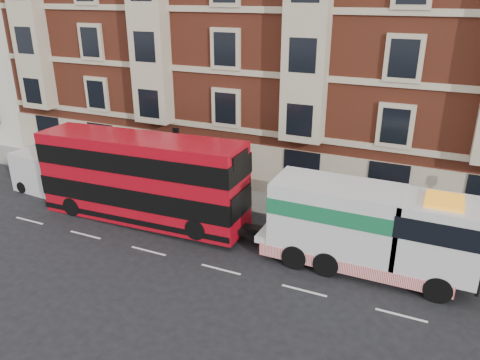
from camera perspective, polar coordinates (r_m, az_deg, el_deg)
name	(u,v)px	position (r m, az deg, el deg)	size (l,w,h in m)	color
ground	(221,269)	(22.00, -2.35, -10.84)	(120.00, 120.00, 0.00)	black
sidewalk	(277,205)	(28.02, 4.54, -3.10)	(90.00, 3.00, 0.15)	slate
victorian_terrace	(329,22)	(32.49, 10.78, 18.35)	(45.00, 12.00, 20.40)	brown
lamp_post_west	(177,157)	(28.41, -7.67, 2.79)	(0.35, 0.15, 4.35)	black
double_decker_bus	(141,177)	(25.93, -11.99, 0.33)	(11.94, 2.74, 4.84)	#B00917
tow_truck	(365,228)	(21.75, 14.98, -5.63)	(9.57, 2.83, 3.99)	silver
box_van	(49,174)	(31.84, -22.30, 0.66)	(4.96, 2.36, 2.51)	silver
pedestrian	(117,167)	(32.23, -14.71, 1.59)	(0.68, 0.45, 1.87)	#1C2839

